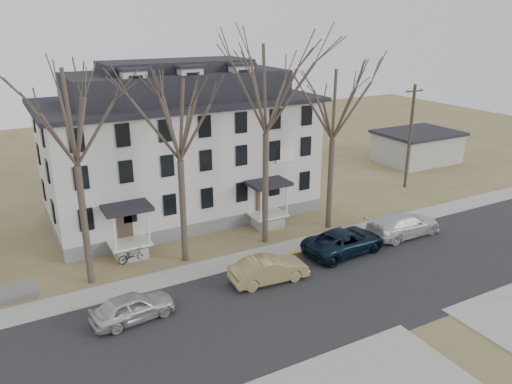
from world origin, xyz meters
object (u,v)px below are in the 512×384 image
tree_far_left (70,110)px  tree_mid_right (334,100)px  car_silver (133,308)px  tree_mid_left (178,114)px  tree_center (266,83)px  car_white (403,225)px  car_tan (269,270)px  bicycle_left (132,256)px  car_navy (344,242)px  utility_pole_far (410,136)px  boarding_house (181,148)px

tree_far_left → tree_mid_right: 17.52m
car_silver → tree_mid_left: bearing=-49.5°
tree_center → car_white: tree_center is taller
tree_mid_right → car_silver: (-16.37, -5.15, -8.86)m
tree_center → car_tan: bearing=-117.4°
car_silver → car_tan: size_ratio=0.92×
bicycle_left → car_navy: bearing=-120.1°
utility_pole_far → car_silver: 30.15m
car_tan → car_white: bearing=-80.3°
boarding_house → car_silver: size_ratio=4.75×
car_tan → car_white: size_ratio=0.80×
tree_mid_left → tree_center: bearing=0.0°
boarding_house → car_navy: (6.76, -12.28, -4.56)m
tree_mid_left → bicycle_left: tree_mid_left is taller
car_navy → tree_far_left: bearing=71.1°
tree_mid_right → utility_pole_far: 13.55m
tree_mid_left → tree_center: size_ratio=0.87×
tree_center → bicycle_left: size_ratio=7.67×
tree_center → bicycle_left: tree_center is taller
tree_far_left → car_white: tree_far_left is taller
car_white → boarding_house: bearing=44.4°
tree_far_left → car_tan: bearing=-28.4°
tree_mid_right → car_white: tree_mid_right is taller
boarding_house → tree_center: size_ratio=1.41×
tree_mid_left → tree_mid_right: same height
tree_far_left → car_navy: bearing=-14.7°
boarding_house → car_tan: boarding_house is taller
tree_far_left → tree_mid_left: 6.05m
tree_center → car_navy: 11.69m
boarding_house → tree_mid_right: tree_mid_right is taller
tree_far_left → car_navy: 18.87m
utility_pole_far → car_silver: (-28.37, -9.35, -4.16)m
tree_center → car_white: (9.26, -3.93, -10.22)m
car_tan → tree_far_left: bearing=65.8°
tree_mid_right → car_white: bearing=-46.2°
tree_center → tree_mid_right: size_ratio=1.15×
boarding_house → tree_center: 10.39m
tree_mid_left → car_white: 18.02m
tree_center → car_tan: 11.77m
tree_center → car_navy: tree_center is taller
boarding_house → tree_far_left: bearing=-137.8°
tree_center → car_white: size_ratio=2.47×
tree_mid_right → tree_center: bearing=180.0°
utility_pole_far → car_navy: utility_pole_far is taller
tree_far_left → tree_center: tree_center is taller
tree_mid_right → car_navy: bearing=-112.8°
boarding_house → tree_mid_left: tree_mid_left is taller
tree_mid_right → car_white: size_ratio=2.14×
utility_pole_far → tree_mid_right: bearing=-160.7°
car_navy → car_white: 5.50m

